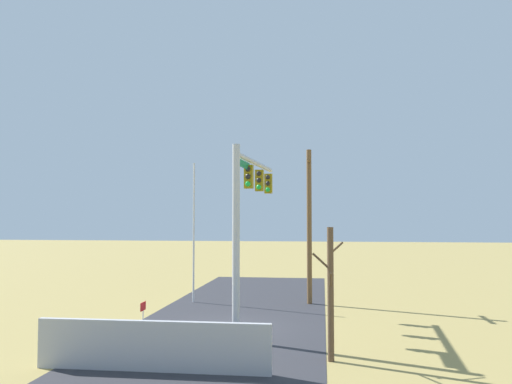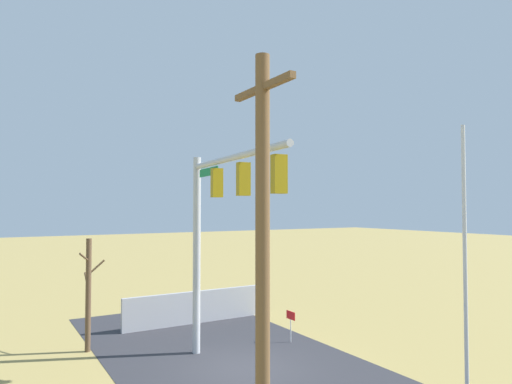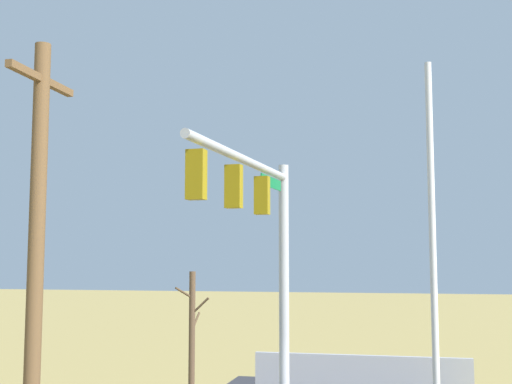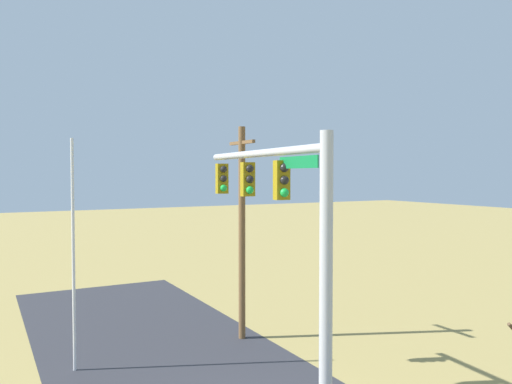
% 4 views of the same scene
% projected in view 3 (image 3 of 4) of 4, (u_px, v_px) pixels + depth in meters
% --- Properties ---
extents(retaining_fence, '(0.20, 7.01, 1.47)m').
position_uv_depth(retaining_fence, '(361.00, 378.00, 21.56)').
color(retaining_fence, '#A8A8AD').
rests_on(retaining_fence, ground_plane).
extents(signal_mast, '(6.99, 0.87, 7.20)m').
position_uv_depth(signal_mast, '(263.00, 237.00, 16.63)').
color(signal_mast, '#B2B5BA').
rests_on(signal_mast, ground_plane).
extents(flagpole, '(0.10, 0.10, 7.44)m').
position_uv_depth(flagpole, '(435.00, 318.00, 9.43)').
color(flagpole, silver).
rests_on(flagpole, ground_plane).
extents(utility_pole, '(1.90, 0.26, 8.09)m').
position_uv_depth(utility_pole, '(35.00, 281.00, 10.59)').
color(utility_pole, brown).
rests_on(utility_pole, ground_plane).
extents(bare_tree, '(1.27, 1.02, 4.18)m').
position_uv_depth(bare_tree, '(192.00, 336.00, 21.13)').
color(bare_tree, brown).
rests_on(bare_tree, ground_plane).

